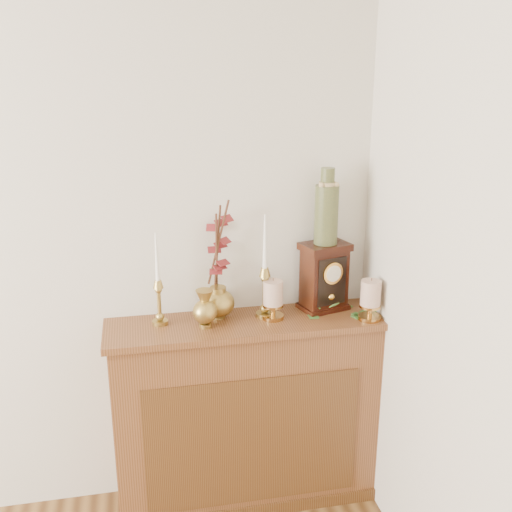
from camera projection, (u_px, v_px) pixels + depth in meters
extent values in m
cube|color=brown|center=(246.00, 415.00, 2.80)|extent=(1.20, 0.30, 0.90)
cube|color=#573619|center=(253.00, 442.00, 2.67)|extent=(0.96, 0.01, 0.63)
cube|color=brown|center=(246.00, 323.00, 2.66)|extent=(1.24, 0.34, 0.03)
cube|color=#573619|center=(247.00, 489.00, 2.93)|extent=(1.23, 0.33, 0.06)
cylinder|color=tan|center=(160.00, 322.00, 2.61)|extent=(0.07, 0.07, 0.02)
sphere|color=tan|center=(160.00, 317.00, 2.60)|extent=(0.04, 0.04, 0.04)
cylinder|color=tan|center=(159.00, 304.00, 2.58)|extent=(0.02, 0.02, 0.12)
sphere|color=tan|center=(158.00, 290.00, 2.56)|extent=(0.03, 0.03, 0.03)
cone|color=tan|center=(158.00, 284.00, 2.56)|extent=(0.04, 0.04, 0.03)
cone|color=white|center=(157.00, 257.00, 2.52)|extent=(0.02, 0.02, 0.22)
cylinder|color=tan|center=(265.00, 314.00, 2.69)|extent=(0.08, 0.08, 0.02)
sphere|color=tan|center=(265.00, 308.00, 2.68)|extent=(0.04, 0.04, 0.04)
cylinder|color=tan|center=(265.00, 294.00, 2.66)|extent=(0.02, 0.02, 0.14)
sphere|color=tan|center=(265.00, 278.00, 2.64)|extent=(0.04, 0.04, 0.04)
cone|color=tan|center=(265.00, 272.00, 2.63)|extent=(0.05, 0.05, 0.04)
cone|color=white|center=(265.00, 242.00, 2.58)|extent=(0.02, 0.02, 0.25)
cylinder|color=tan|center=(205.00, 325.00, 2.58)|extent=(0.05, 0.05, 0.02)
sphere|color=tan|center=(205.00, 312.00, 2.56)|extent=(0.11, 0.11, 0.11)
cone|color=tan|center=(205.00, 296.00, 2.54)|extent=(0.08, 0.08, 0.05)
cylinder|color=tan|center=(218.00, 316.00, 2.68)|extent=(0.06, 0.06, 0.01)
ellipsoid|color=tan|center=(218.00, 303.00, 2.66)|extent=(0.15, 0.15, 0.13)
cylinder|color=tan|center=(218.00, 290.00, 2.64)|extent=(0.07, 0.07, 0.03)
cylinder|color=#472819|center=(217.00, 251.00, 2.60)|extent=(0.02, 0.10, 0.35)
cylinder|color=#472819|center=(218.00, 247.00, 2.59)|extent=(0.03, 0.07, 0.39)
cylinder|color=#472819|center=(218.00, 244.00, 2.59)|extent=(0.09, 0.11, 0.40)
cylinder|color=#B6853F|center=(273.00, 317.00, 2.67)|extent=(0.10, 0.10, 0.02)
cylinder|color=#B6853F|center=(273.00, 310.00, 2.66)|extent=(0.02, 0.02, 0.04)
cylinder|color=#B6853F|center=(273.00, 305.00, 2.65)|extent=(0.09, 0.09, 0.01)
cylinder|color=beige|center=(273.00, 293.00, 2.63)|extent=(0.09, 0.09, 0.11)
cylinder|color=#472819|center=(273.00, 280.00, 2.61)|extent=(0.00, 0.00, 0.01)
cylinder|color=#B6853F|center=(369.00, 317.00, 2.66)|extent=(0.10, 0.10, 0.02)
cylinder|color=#B6853F|center=(370.00, 311.00, 2.65)|extent=(0.02, 0.02, 0.04)
cylinder|color=#B6853F|center=(370.00, 306.00, 2.64)|extent=(0.09, 0.09, 0.01)
cylinder|color=beige|center=(371.00, 293.00, 2.62)|extent=(0.09, 0.09, 0.11)
cylinder|color=#472819|center=(372.00, 280.00, 2.60)|extent=(0.00, 0.00, 0.01)
cube|color=#376627|center=(332.00, 316.00, 2.68)|extent=(0.05, 0.05, 0.00)
cube|color=#376627|center=(322.00, 314.00, 2.71)|extent=(0.05, 0.05, 0.00)
cube|color=#376627|center=(359.00, 305.00, 2.81)|extent=(0.05, 0.05, 0.00)
cube|color=#376627|center=(343.00, 309.00, 2.77)|extent=(0.05, 0.05, 0.00)
cube|color=#376627|center=(320.00, 308.00, 2.77)|extent=(0.05, 0.05, 0.00)
cube|color=#376627|center=(366.00, 305.00, 2.81)|extent=(0.05, 0.05, 0.00)
cube|color=#376627|center=(344.00, 308.00, 2.78)|extent=(0.05, 0.05, 0.00)
cube|color=#376627|center=(336.00, 314.00, 2.71)|extent=(0.05, 0.05, 0.00)
cube|color=#376627|center=(349.00, 307.00, 2.79)|extent=(0.04, 0.05, 0.00)
cube|color=#376627|center=(320.00, 305.00, 2.70)|extent=(0.03, 0.04, 0.02)
cube|color=#376627|center=(334.00, 305.00, 2.66)|extent=(0.04, 0.03, 0.02)
cube|color=#376627|center=(377.00, 300.00, 2.75)|extent=(0.04, 0.03, 0.02)
cube|color=#33140A|center=(323.00, 306.00, 2.78)|extent=(0.24, 0.20, 0.02)
cube|color=#33140A|center=(324.00, 279.00, 2.74)|extent=(0.22, 0.17, 0.27)
cube|color=#33140A|center=(325.00, 247.00, 2.69)|extent=(0.24, 0.20, 0.03)
cube|color=black|center=(332.00, 282.00, 2.68)|extent=(0.14, 0.05, 0.22)
cylinder|color=#EEB146|center=(333.00, 273.00, 2.66)|extent=(0.10, 0.04, 0.10)
cylinder|color=silver|center=(333.00, 273.00, 2.66)|extent=(0.07, 0.02, 0.08)
sphere|color=#EEB146|center=(331.00, 297.00, 2.71)|extent=(0.03, 0.03, 0.03)
cylinder|color=#1A3428|center=(326.00, 215.00, 2.64)|extent=(0.11, 0.11, 0.26)
cylinder|color=#1A3428|center=(328.00, 178.00, 2.59)|extent=(0.06, 0.06, 0.09)
cylinder|color=tan|center=(327.00, 184.00, 2.60)|extent=(0.07, 0.07, 0.02)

